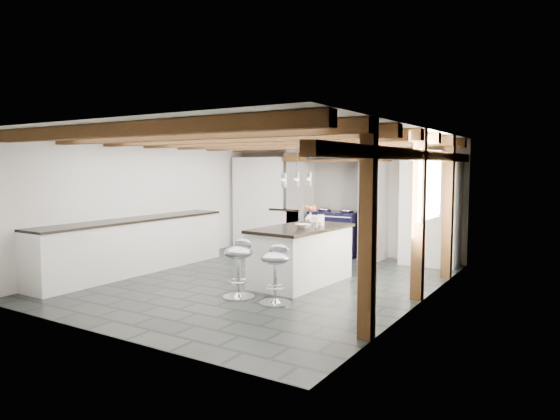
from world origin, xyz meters
The scene contains 6 objects.
ground centered at (0.00, 0.00, 0.00)m, with size 6.00×6.00×0.00m, color black.
room_shell centered at (-0.61, 1.42, 1.07)m, with size 6.00×6.03×6.00m.
range_cooker centered at (0.00, 2.68, 0.47)m, with size 1.00×0.63×0.99m.
kitchen_island centered at (0.61, 0.22, 0.45)m, with size 1.04×1.83×1.17m.
bar_stool_near centered at (0.90, -1.00, 0.49)m, with size 0.49×0.49×0.78m.
bar_stool_far centered at (0.32, -1.02, 0.50)m, with size 0.45×0.45×0.81m.
Camera 1 is at (4.36, -6.42, 1.80)m, focal length 32.00 mm.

